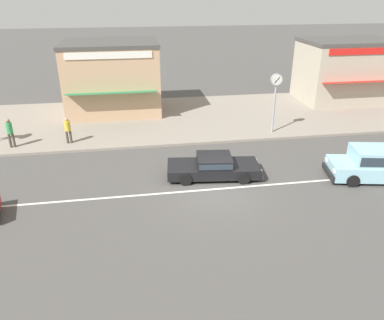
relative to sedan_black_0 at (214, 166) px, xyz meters
name	(u,v)px	position (x,y,z in m)	size (l,w,h in m)	color
ground_plane	(216,189)	(-0.16, -1.29, -0.53)	(160.00, 160.00, 0.00)	#4C4947
lane_centre_stripe	(216,189)	(-0.16, -1.29, -0.53)	(50.40, 0.14, 0.01)	silver
kerb_strip	(184,117)	(-0.16, 9.07, -0.46)	(68.00, 10.00, 0.15)	gray
sedan_black_0	(214,166)	(0.00, 0.00, 0.00)	(4.67, 2.24, 1.06)	black
minivan_pale_blue_4	(379,163)	(7.69, -1.51, 0.31)	(4.67, 2.59, 1.56)	#93C6D6
street_clock	(276,89)	(4.84, 5.09, 2.37)	(0.71, 0.22, 3.64)	#9E9EA3
pedestrian_near_clock	(68,129)	(-7.45, 5.22, 0.50)	(0.34, 0.34, 1.54)	#4C4238
pedestrian_mid_kerb	(10,131)	(-10.55, 5.08, 0.60)	(0.34, 0.34, 1.69)	#4C4238
shopfront_corner_warung	(113,77)	(-4.96, 11.38, 2.08)	(6.55, 6.11, 4.91)	tan
shopfront_mid_block	(346,70)	(13.04, 11.36, 1.96)	(7.03, 5.48, 4.68)	#B2A893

